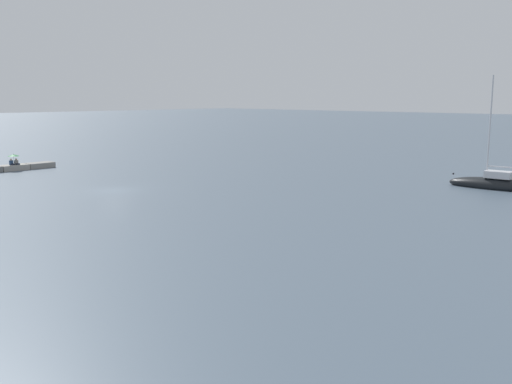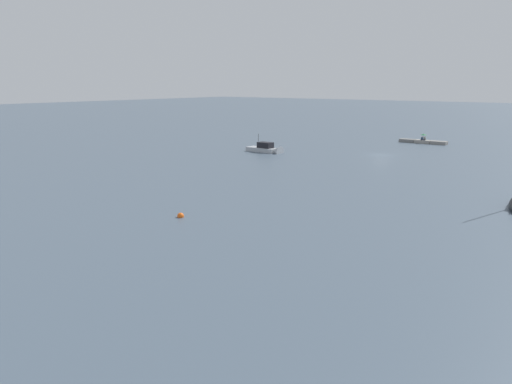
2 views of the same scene
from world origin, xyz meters
name	(u,v)px [view 2 (image 2 of 2)]	position (x,y,z in m)	size (l,w,h in m)	color
ground_plane	(381,155)	(0.00, 0.00, 0.00)	(500.00, 500.00, 0.00)	#475666
seawall_pier	(423,142)	(0.00, -20.89, 0.32)	(9.35, 1.80, 0.65)	gray
person_seated_grey_left	(425,139)	(-0.33, -20.79, 0.90)	(0.42, 0.62, 0.73)	#1E2333
person_seated_blue_right	(422,139)	(0.23, -20.89, 0.90)	(0.42, 0.62, 0.73)	#1E2333
umbrella_open_green	(424,135)	(-0.04, -20.86, 1.76)	(1.28, 1.28, 1.28)	black
motorboat_grey_near	(267,150)	(17.43, 8.49, 0.41)	(7.03, 2.45, 3.89)	#ADB2B7
mooring_buoy_near	(181,216)	(-0.89, 47.58, 0.11)	(0.62, 0.62, 0.62)	#EA5914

